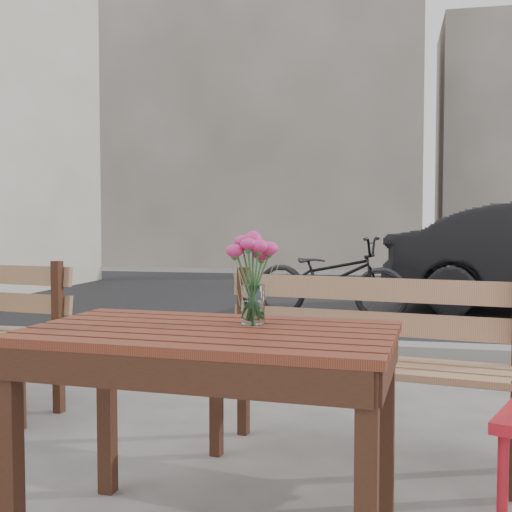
% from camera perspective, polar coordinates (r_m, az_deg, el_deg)
% --- Properties ---
extents(street, '(30.00, 8.12, 0.12)m').
position_cam_1_polar(street, '(7.31, 9.17, -5.28)').
color(street, black).
rests_on(street, ground).
extents(backdrop_buildings, '(15.50, 4.00, 8.00)m').
position_cam_1_polar(backdrop_buildings, '(16.75, 11.51, 11.62)').
color(backdrop_buildings, slate).
rests_on(backdrop_buildings, ground).
extents(main_table, '(1.23, 0.78, 0.73)m').
position_cam_1_polar(main_table, '(2.13, -4.14, -9.64)').
color(main_table, '#592417').
rests_on(main_table, ground).
extents(main_bench, '(1.45, 0.65, 0.87)m').
position_cam_1_polar(main_bench, '(3.00, 9.77, -7.59)').
color(main_bench, '#976C4E').
rests_on(main_bench, ground).
extents(main_vase, '(0.17, 0.17, 0.32)m').
position_cam_1_polar(main_vase, '(2.17, -0.28, -0.93)').
color(main_vase, white).
rests_on(main_vase, main_table).
extents(bicycle, '(1.85, 0.97, 0.92)m').
position_cam_1_polar(bicycle, '(7.18, 6.58, -1.94)').
color(bicycle, black).
rests_on(bicycle, ground).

